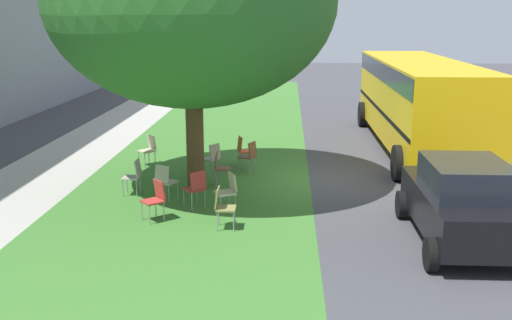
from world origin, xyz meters
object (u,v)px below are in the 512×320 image
Objects in this scene: chair_6 at (222,205)px; chair_9 at (196,186)px; street_tree at (192,0)px; chair_2 at (220,166)px; chair_0 at (155,197)px; chair_8 at (243,149)px; chair_10 at (134,174)px; parked_car at (463,201)px; chair_1 at (165,179)px; school_bus at (418,96)px; chair_3 at (149,148)px; chair_7 at (228,189)px; chair_4 at (249,154)px; chair_5 at (212,157)px.

chair_6 and chair_9 have the same top height.
chair_2 is (0.42, -0.57, -4.13)m from street_tree.
chair_0 is at bearing 158.83° from chair_2.
chair_0 is 1.15m from chair_9.
chair_6 is 5.28m from chair_8.
chair_10 is at bearing 115.82° from chair_2.
parked_car is (-0.98, -6.19, 0.32)m from chair_0.
chair_1 is 1.80m from chair_2.
school_bus is at bearing -5.77° from parked_car.
chair_8 is 1.00× the size of chair_10.
parked_car is at bearing -99.00° from chair_0.
chair_8 is at bearing -89.34° from chair_3.
chair_8 is at bearing -0.55° from chair_6.
chair_2 and chair_7 have the same top height.
chair_8 is (4.14, -0.04, 0.00)m from chair_7.
chair_2 is 2.08m from chair_8.
chair_0 is 10.36m from school_bus.
chair_1 is at bearing 154.65° from chair_8.
chair_4 and chair_8 have the same top height.
chair_2 is 3.07m from chair_3.
chair_6 is at bearing 145.07° from school_bus.
chair_2 is 1.00× the size of chair_3.
parked_car is at bearing -139.02° from chair_4.
chair_0 is at bearing 156.93° from chair_4.
school_bus is at bearing -59.65° from chair_5.
chair_5 is 4.33m from chair_6.
chair_3 and chair_4 have the same top height.
chair_7 is at bearing -65.03° from chair_0.
chair_3 is 8.80m from school_bus.
chair_5 and chair_10 have the same top height.
chair_4 and chair_6 have the same top height.
chair_4 and chair_5 have the same top height.
street_tree is 8.78m from school_bus.
chair_7 is (1.14, -0.01, 0.00)m from chair_6.
chair_4 is at bearing -49.48° from chair_10.
chair_2 is at bearing -161.74° from chair_5.
chair_3 and chair_10 have the same top height.
parked_car is at bearing -141.40° from chair_8.
chair_0 and chair_9 have the same top height.
chair_5 is at bearing 48.55° from parked_car.
chair_8 is (0.03, -2.78, 0.00)m from chair_3.
chair_9 is at bearing 71.18° from parked_car.
chair_3 is at bearing 90.66° from chair_8.
chair_0 is 1.65m from chair_7.
chair_7 is (-3.12, -0.75, 0.00)m from chair_5.
chair_0 is 1.00× the size of chair_4.
street_tree is 8.18× the size of chair_0.
chair_5 is (1.43, -0.24, -4.13)m from street_tree.
street_tree is 8.18× the size of chair_7.
chair_9 and chair_10 have the same top height.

